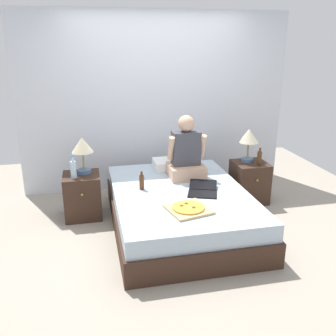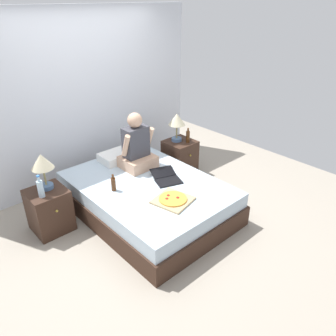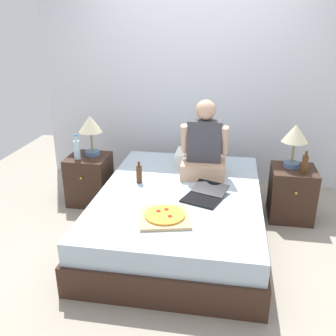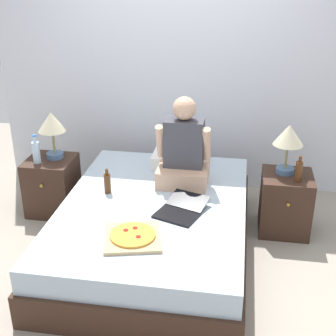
{
  "view_description": "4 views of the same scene",
  "coord_description": "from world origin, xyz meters",
  "px_view_note": "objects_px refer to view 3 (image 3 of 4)",
  "views": [
    {
      "loc": [
        -0.99,
        -3.87,
        2.09
      ],
      "look_at": [
        -0.13,
        0.03,
        0.73
      ],
      "focal_mm": 40.0,
      "sensor_mm": 36.0,
      "label": 1
    },
    {
      "loc": [
        -2.25,
        -2.87,
        2.59
      ],
      "look_at": [
        0.14,
        -0.25,
        0.72
      ],
      "focal_mm": 35.0,
      "sensor_mm": 36.0,
      "label": 2
    },
    {
      "loc": [
        0.42,
        -3.17,
        1.96
      ],
      "look_at": [
        -0.07,
        -0.23,
        0.78
      ],
      "focal_mm": 40.0,
      "sensor_mm": 36.0,
      "label": 3
    },
    {
      "loc": [
        0.66,
        -3.3,
        2.31
      ],
      "look_at": [
        0.12,
        -0.01,
        0.79
      ],
      "focal_mm": 50.0,
      "sensor_mm": 36.0,
      "label": 4
    }
  ],
  "objects_px": {
    "nightstand_left": "(90,179)",
    "lamp_on_left_nightstand": "(91,127)",
    "lamp_on_right_nightstand": "(295,136)",
    "nightstand_right": "(291,193)",
    "pizza_box": "(165,217)",
    "water_bottle": "(77,149)",
    "beer_bottle": "(305,164)",
    "beer_bottle_on_bed": "(139,174)",
    "laptop": "(204,196)",
    "person_seated": "(204,148)",
    "bed": "(180,213)"
  },
  "relations": [
    {
      "from": "lamp_on_left_nightstand",
      "to": "lamp_on_right_nightstand",
      "type": "distance_m",
      "value": 2.14
    },
    {
      "from": "nightstand_right",
      "to": "lamp_on_right_nightstand",
      "type": "height_order",
      "value": "lamp_on_right_nightstand"
    },
    {
      "from": "lamp_on_left_nightstand",
      "to": "pizza_box",
      "type": "bearing_deg",
      "value": -47.71
    },
    {
      "from": "beer_bottle_on_bed",
      "to": "beer_bottle",
      "type": "bearing_deg",
      "value": 10.72
    },
    {
      "from": "nightstand_left",
      "to": "person_seated",
      "type": "relative_size",
      "value": 0.7
    },
    {
      "from": "water_bottle",
      "to": "beer_bottle_on_bed",
      "type": "distance_m",
      "value": 0.83
    },
    {
      "from": "person_seated",
      "to": "water_bottle",
      "type": "bearing_deg",
      "value": 179.99
    },
    {
      "from": "bed",
      "to": "water_bottle",
      "type": "xyz_separation_m",
      "value": [
        -1.19,
        0.44,
        0.43
      ]
    },
    {
      "from": "beer_bottle",
      "to": "lamp_on_right_nightstand",
      "type": "bearing_deg",
      "value": 123.69
    },
    {
      "from": "laptop",
      "to": "pizza_box",
      "type": "xyz_separation_m",
      "value": [
        -0.28,
        -0.42,
        -0.0
      ]
    },
    {
      "from": "nightstand_left",
      "to": "laptop",
      "type": "distance_m",
      "value": 1.5
    },
    {
      "from": "nightstand_right",
      "to": "person_seated",
      "type": "bearing_deg",
      "value": -174.39
    },
    {
      "from": "nightstand_right",
      "to": "person_seated",
      "type": "height_order",
      "value": "person_seated"
    },
    {
      "from": "person_seated",
      "to": "laptop",
      "type": "distance_m",
      "value": 0.62
    },
    {
      "from": "lamp_on_left_nightstand",
      "to": "person_seated",
      "type": "distance_m",
      "value": 1.27
    },
    {
      "from": "nightstand_right",
      "to": "lamp_on_right_nightstand",
      "type": "relative_size",
      "value": 1.22
    },
    {
      "from": "laptop",
      "to": "bed",
      "type": "bearing_deg",
      "value": 153.28
    },
    {
      "from": "nightstand_right",
      "to": "pizza_box",
      "type": "bearing_deg",
      "value": -137.19
    },
    {
      "from": "bed",
      "to": "beer_bottle_on_bed",
      "type": "bearing_deg",
      "value": 163.52
    },
    {
      "from": "laptop",
      "to": "beer_bottle_on_bed",
      "type": "height_order",
      "value": "beer_bottle_on_bed"
    },
    {
      "from": "pizza_box",
      "to": "beer_bottle_on_bed",
      "type": "xyz_separation_m",
      "value": [
        -0.37,
        0.67,
        0.07
      ]
    },
    {
      "from": "water_bottle",
      "to": "beer_bottle_on_bed",
      "type": "bearing_deg",
      "value": -22.25
    },
    {
      "from": "lamp_on_right_nightstand",
      "to": "beer_bottle",
      "type": "xyz_separation_m",
      "value": [
        0.1,
        -0.15,
        -0.23
      ]
    },
    {
      "from": "lamp_on_left_nightstand",
      "to": "laptop",
      "type": "bearing_deg",
      "value": -28.13
    },
    {
      "from": "person_seated",
      "to": "laptop",
      "type": "relative_size",
      "value": 1.57
    },
    {
      "from": "beer_bottle",
      "to": "person_seated",
      "type": "relative_size",
      "value": 0.29
    },
    {
      "from": "lamp_on_right_nightstand",
      "to": "beer_bottle_on_bed",
      "type": "xyz_separation_m",
      "value": [
        -1.5,
        -0.45,
        -0.33
      ]
    },
    {
      "from": "water_bottle",
      "to": "laptop",
      "type": "distance_m",
      "value": 1.54
    },
    {
      "from": "pizza_box",
      "to": "beer_bottle_on_bed",
      "type": "bearing_deg",
      "value": 119.29
    },
    {
      "from": "nightstand_left",
      "to": "laptop",
      "type": "xyz_separation_m",
      "value": [
        1.34,
        -0.65,
        0.2
      ]
    },
    {
      "from": "lamp_on_right_nightstand",
      "to": "pizza_box",
      "type": "bearing_deg",
      "value": -135.13
    },
    {
      "from": "nightstand_left",
      "to": "water_bottle",
      "type": "xyz_separation_m",
      "value": [
        -0.08,
        -0.09,
        0.39
      ]
    },
    {
      "from": "nightstand_right",
      "to": "pizza_box",
      "type": "relative_size",
      "value": 1.14
    },
    {
      "from": "lamp_on_right_nightstand",
      "to": "pizza_box",
      "type": "height_order",
      "value": "lamp_on_right_nightstand"
    },
    {
      "from": "beer_bottle",
      "to": "beer_bottle_on_bed",
      "type": "relative_size",
      "value": 1.05
    },
    {
      "from": "bed",
      "to": "lamp_on_left_nightstand",
      "type": "relative_size",
      "value": 4.78
    },
    {
      "from": "water_bottle",
      "to": "pizza_box",
      "type": "xyz_separation_m",
      "value": [
        1.14,
        -0.98,
        -0.18
      ]
    },
    {
      "from": "lamp_on_left_nightstand",
      "to": "water_bottle",
      "type": "xyz_separation_m",
      "value": [
        -0.12,
        -0.14,
        -0.22
      ]
    },
    {
      "from": "bed",
      "to": "person_seated",
      "type": "xyz_separation_m",
      "value": [
        0.19,
        0.44,
        0.52
      ]
    },
    {
      "from": "lamp_on_left_nightstand",
      "to": "beer_bottle",
      "type": "bearing_deg",
      "value": -3.83
    },
    {
      "from": "nightstand_left",
      "to": "lamp_on_left_nightstand",
      "type": "xyz_separation_m",
      "value": [
        0.04,
        0.05,
        0.6
      ]
    },
    {
      "from": "nightstand_right",
      "to": "pizza_box",
      "type": "height_order",
      "value": "nightstand_right"
    },
    {
      "from": "nightstand_right",
      "to": "pizza_box",
      "type": "distance_m",
      "value": 1.59
    },
    {
      "from": "nightstand_left",
      "to": "nightstand_right",
      "type": "distance_m",
      "value": 2.21
    },
    {
      "from": "nightstand_left",
      "to": "beer_bottle",
      "type": "distance_m",
      "value": 2.31
    },
    {
      "from": "beer_bottle",
      "to": "nightstand_left",
      "type": "bearing_deg",
      "value": 177.49
    },
    {
      "from": "water_bottle",
      "to": "laptop",
      "type": "bearing_deg",
      "value": -21.36
    },
    {
      "from": "lamp_on_left_nightstand",
      "to": "beer_bottle",
      "type": "xyz_separation_m",
      "value": [
        2.24,
        -0.15,
        -0.23
      ]
    },
    {
      "from": "lamp_on_right_nightstand",
      "to": "beer_bottle_on_bed",
      "type": "height_order",
      "value": "lamp_on_right_nightstand"
    },
    {
      "from": "nightstand_left",
      "to": "nightstand_right",
      "type": "relative_size",
      "value": 1.0
    }
  ]
}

